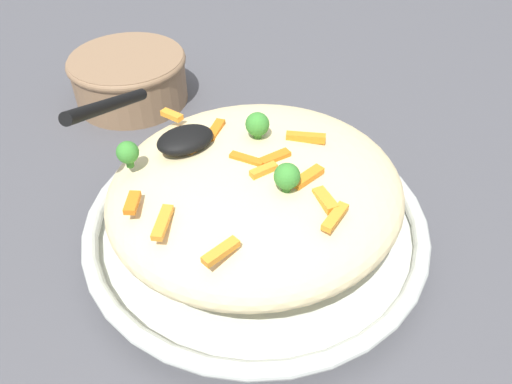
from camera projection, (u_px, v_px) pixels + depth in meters
The scene contains 22 objects.
ground_plane at pixel (256, 238), 0.53m from camera, with size 2.40×2.40×0.00m, color #4C4C51.
serving_bowl at pixel (256, 225), 0.51m from camera, with size 0.35×0.35×0.04m.
pasta_mound at pixel (256, 189), 0.48m from camera, with size 0.29×0.28×0.08m, color beige.
carrot_piece_0 at pixel (335, 217), 0.40m from camera, with size 0.03×0.01×0.01m, color orange.
carrot_piece_1 at pixel (308, 177), 0.43m from camera, with size 0.03×0.01×0.01m, color orange.
carrot_piece_2 at pixel (275, 157), 0.45m from camera, with size 0.03×0.01×0.01m, color orange.
carrot_piece_3 at pixel (201, 141), 0.48m from camera, with size 0.04×0.01×0.01m, color orange.
carrot_piece_4 at pixel (163, 222), 0.40m from camera, with size 0.04×0.01×0.01m, color orange.
carrot_piece_5 at pixel (264, 171), 0.43m from camera, with size 0.03×0.01×0.01m, color orange.
carrot_piece_6 at pixel (132, 203), 0.41m from camera, with size 0.03×0.01×0.01m, color orange.
carrot_piece_7 at pixel (177, 147), 0.47m from camera, with size 0.04×0.01×0.01m, color orange.
carrot_piece_8 at pixel (221, 251), 0.37m from camera, with size 0.03×0.01×0.01m, color orange.
carrot_piece_9 at pixel (215, 130), 0.49m from camera, with size 0.04×0.01×0.01m, color orange.
carrot_piece_10 at pixel (245, 158), 0.45m from camera, with size 0.03×0.01×0.01m, color orange.
carrot_piece_11 at pixel (325, 200), 0.42m from camera, with size 0.03×0.01×0.01m, color orange.
carrot_piece_12 at pixel (306, 137), 0.47m from camera, with size 0.04×0.01×0.01m, color orange.
carrot_piece_13 at pixel (172, 115), 0.51m from camera, with size 0.02×0.01×0.01m, color orange.
broccoli_floret_0 at pixel (128, 153), 0.44m from camera, with size 0.02×0.02×0.03m.
broccoli_floret_1 at pixel (286, 177), 0.41m from camera, with size 0.02×0.02×0.03m.
broccoli_floret_2 at pixel (257, 125), 0.47m from camera, with size 0.02×0.02×0.03m.
serving_spoon at pixel (159, 127), 0.46m from camera, with size 0.13×0.12×0.07m.
companion_bowl at pixel (129, 76), 0.71m from camera, with size 0.17×0.17×0.07m.
Camera 1 is at (0.19, 0.30, 0.39)m, focal length 34.33 mm.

